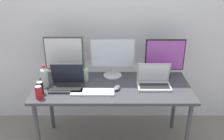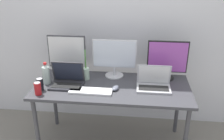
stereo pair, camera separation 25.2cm
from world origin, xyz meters
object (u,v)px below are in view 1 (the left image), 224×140
Objects in this scene: work_desk at (112,91)px; mouse_by_keyboard at (116,88)px; soda_can_by_laptop at (39,88)px; laptop_silver at (67,82)px; soda_can_near_keyboard at (38,92)px; monitor_right at (164,57)px; keyboard_main at (92,92)px; laptop_secondary at (153,81)px; bamboo_vase at (84,74)px; monitor_center at (112,57)px; water_bottle at (44,77)px; monitor_left at (63,56)px.

mouse_by_keyboard is (0.04, -0.08, 0.09)m from work_desk.
work_desk is 0.74m from soda_can_by_laptop.
soda_can_near_keyboard is (-0.23, -0.22, 0.01)m from laptop_silver.
laptop_silver is at bearing 29.31° from soda_can_by_laptop.
soda_can_near_keyboard is 0.09m from soda_can_by_laptop.
monitor_right reaches higher than laptop_silver.
keyboard_main is (-0.20, -0.16, 0.08)m from work_desk.
laptop_secondary is 0.39m from mouse_by_keyboard.
bamboo_vase reaches higher than soda_can_by_laptop.
work_desk is 3.35× the size of monitor_center.
monitor_right is 0.89m from keyboard_main.
work_desk is at bearing 1.09° from water_bottle.
keyboard_main is 4.06× the size of mouse_by_keyboard.
water_bottle is at bearing 89.62° from soda_can_near_keyboard.
monitor_left is 1.07× the size of keyboard_main.
monitor_center is at bearing 113.87° from mouse_by_keyboard.
soda_can_near_keyboard is at bearing -82.78° from soda_can_by_laptop.
monitor_left is at bearing -179.91° from monitor_right.
laptop_silver is at bearing -4.06° from water_bottle.
laptop_silver is 3.19× the size of mouse_by_keyboard.
laptop_secondary reaches higher than mouse_by_keyboard.
monitor_right is 1.82× the size of water_bottle.
laptop_silver is 2.65× the size of soda_can_near_keyboard.
work_desk is at bearing 39.24° from keyboard_main.
laptop_silver is 0.23m from water_bottle.
monitor_center reaches higher than laptop_secondary.
laptop_secondary is at bearing -120.95° from monitor_right.
keyboard_main is at bearing -115.85° from monitor_center.
laptop_secondary is 2.71× the size of soda_can_near_keyboard.
laptop_silver reaches higher than soda_can_near_keyboard.
mouse_by_keyboard is (-0.38, -0.08, -0.04)m from laptop_secondary.
monitor_left is 0.70m from mouse_by_keyboard.
soda_can_near_keyboard is at bearing -168.26° from keyboard_main.
monitor_center is at bearing 90.22° from work_desk.
water_bottle is at bearing -178.91° from work_desk.
soda_can_by_laptop is (-0.01, 0.09, 0.00)m from soda_can_near_keyboard.
monitor_center is 1.13× the size of keyboard_main.
monitor_right is at bearing -0.18° from monitor_center.
work_desk is 3.76× the size of monitor_right.
soda_can_by_laptop is at bearing -178.32° from keyboard_main.
monitor_left reaches higher than work_desk.
soda_can_near_keyboard is (-0.69, -0.50, -0.17)m from monitor_center.
laptop_silver is at bearing -149.18° from monitor_center.
monitor_left is 1.92× the size of water_bottle.
laptop_secondary is at bearing 28.58° from mouse_by_keyboard.
monitor_left is 3.60× the size of soda_can_near_keyboard.
laptop_secondary is 0.64m from keyboard_main.
monitor_left is 1.34× the size of bamboo_vase.
soda_can_near_keyboard is at bearing -150.73° from mouse_by_keyboard.
water_bottle is (-0.50, 0.14, 0.10)m from keyboard_main.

